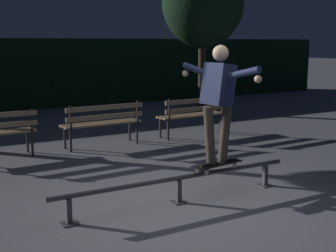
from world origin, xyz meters
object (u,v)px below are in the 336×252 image
Objects in this scene: park_bench_left_center at (103,120)px; skateboarder at (218,94)px; grind_rail at (179,182)px; park_bench_right_center at (193,112)px; skateboard at (217,164)px; tree_far_right at (203,2)px.

skateboarder is at bearing -86.05° from park_bench_left_center.
park_bench_right_center is (2.46, 3.49, 0.27)m from grind_rail.
skateboarder is at bearing 0.04° from grind_rail.
skateboard is at bearing -118.14° from park_bench_right_center.
tree_far_right reaches higher than park_bench_right_center.
grind_rail is at bearing -95.80° from park_bench_left_center.
park_bench_right_center is at bearing -126.68° from tree_far_right.
grind_rail is 3.52m from park_bench_left_center.
park_bench_left_center is (0.35, 3.49, 0.27)m from grind_rail.
skateboard reaches higher than grind_rail.
skateboard is 0.51× the size of skateboarder.
skateboard is (0.59, 0.00, 0.16)m from grind_rail.
skateboarder is at bearing -118.10° from park_bench_right_center.
tree_far_right is at bearing 57.93° from skateboarder.
skateboard is 7.83m from tree_far_right.
grind_rail is 2.18× the size of skateboarder.
park_bench_right_center is (1.87, 3.49, 0.10)m from skateboard.
skateboarder is at bearing -122.07° from tree_far_right.
park_bench_left_center is at bearing -146.55° from tree_far_right.
grind_rail is at bearing -179.96° from skateboarder.
park_bench_left_center is 2.10m from park_bench_right_center.
park_bench_left_center is 0.37× the size of tree_far_right.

